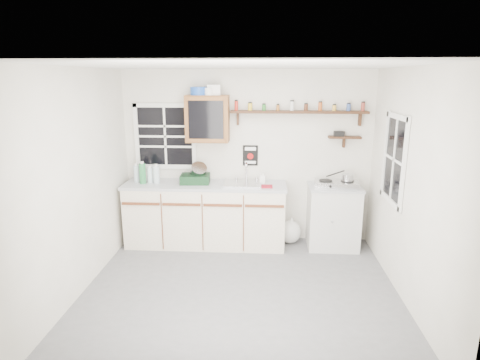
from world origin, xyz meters
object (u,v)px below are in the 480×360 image
(main_cabinet, at_px, (206,214))
(upper_cabinet, at_px, (208,119))
(spice_shelf, at_px, (299,111))
(dish_rack, at_px, (196,176))
(hotplate, at_px, (336,184))
(right_cabinet, at_px, (333,216))

(main_cabinet, xyz_separation_m, upper_cabinet, (0.03, 0.14, 1.36))
(upper_cabinet, distance_m, spice_shelf, 1.28)
(dish_rack, xyz_separation_m, hotplate, (1.98, -0.03, -0.07))
(main_cabinet, height_order, upper_cabinet, upper_cabinet)
(right_cabinet, distance_m, hotplate, 0.49)
(main_cabinet, bearing_deg, dish_rack, 165.96)
(upper_cabinet, bearing_deg, right_cabinet, -3.76)
(main_cabinet, xyz_separation_m, dish_rack, (-0.13, 0.03, 0.56))
(right_cabinet, bearing_deg, dish_rack, 179.81)
(spice_shelf, bearing_deg, main_cabinet, -170.77)
(hotplate, bearing_deg, main_cabinet, -173.54)
(upper_cabinet, height_order, spice_shelf, upper_cabinet)
(right_cabinet, height_order, dish_rack, dish_rack)
(upper_cabinet, distance_m, hotplate, 2.02)
(upper_cabinet, bearing_deg, spice_shelf, 3.11)
(main_cabinet, relative_size, spice_shelf, 1.21)
(spice_shelf, relative_size, hotplate, 3.04)
(right_cabinet, xyz_separation_m, dish_rack, (-1.96, 0.01, 0.56))
(main_cabinet, distance_m, hotplate, 1.91)
(upper_cabinet, bearing_deg, hotplate, -4.36)
(main_cabinet, relative_size, right_cabinet, 2.54)
(right_cabinet, xyz_separation_m, upper_cabinet, (-1.80, 0.12, 1.37))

